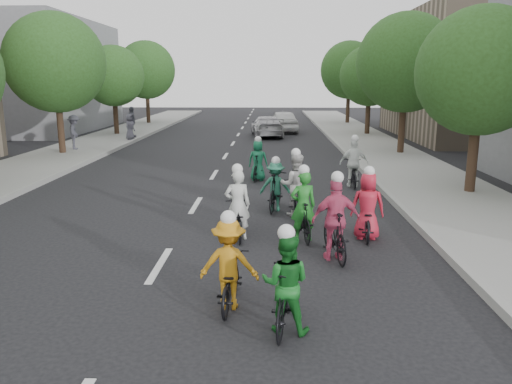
{
  "coord_description": "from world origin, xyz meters",
  "views": [
    {
      "loc": [
        2.27,
        -9.58,
        3.71
      ],
      "look_at": [
        1.91,
        2.45,
        1.0
      ],
      "focal_mm": 35.0,
      "sensor_mm": 36.0,
      "label": 1
    }
  ],
  "objects_px": {
    "cyclist_5": "(303,214)",
    "spectator_1": "(132,122)",
    "cyclist_3": "(335,227)",
    "cyclist_7": "(276,189)",
    "cyclist_6": "(295,191)",
    "follow_car_lead": "(267,126)",
    "cyclist_4": "(367,213)",
    "cyclist_1": "(285,290)",
    "follow_car_trail": "(283,121)",
    "cyclist_9": "(258,164)",
    "cyclist_0": "(238,214)",
    "cyclist_8": "(353,169)",
    "spectator_0": "(75,132)",
    "spectator_2": "(130,127)",
    "cyclist_2": "(229,272)"
  },
  "relations": [
    {
      "from": "cyclist_0",
      "to": "follow_car_trail",
      "type": "distance_m",
      "value": 25.16
    },
    {
      "from": "spectator_0",
      "to": "spectator_1",
      "type": "bearing_deg",
      "value": -28.65
    },
    {
      "from": "cyclist_1",
      "to": "follow_car_trail",
      "type": "height_order",
      "value": "cyclist_1"
    },
    {
      "from": "cyclist_3",
      "to": "spectator_1",
      "type": "relative_size",
      "value": 0.99
    },
    {
      "from": "cyclist_5",
      "to": "cyclist_9",
      "type": "distance_m",
      "value": 7.27
    },
    {
      "from": "cyclist_5",
      "to": "cyclist_6",
      "type": "xyz_separation_m",
      "value": [
        -0.08,
        2.24,
        0.05
      ]
    },
    {
      "from": "cyclist_9",
      "to": "cyclist_4",
      "type": "bearing_deg",
      "value": 121.74
    },
    {
      "from": "cyclist_2",
      "to": "follow_car_lead",
      "type": "distance_m",
      "value": 25.75
    },
    {
      "from": "cyclist_0",
      "to": "follow_car_lead",
      "type": "bearing_deg",
      "value": -98.64
    },
    {
      "from": "cyclist_4",
      "to": "cyclist_7",
      "type": "xyz_separation_m",
      "value": [
        -2.15,
        2.56,
        0.02
      ]
    },
    {
      "from": "cyclist_2",
      "to": "spectator_2",
      "type": "xyz_separation_m",
      "value": [
        -7.89,
        22.39,
        0.31
      ]
    },
    {
      "from": "cyclist_6",
      "to": "cyclist_8",
      "type": "xyz_separation_m",
      "value": [
        2.24,
        3.88,
        -0.04
      ]
    },
    {
      "from": "cyclist_4",
      "to": "spectator_1",
      "type": "xyz_separation_m",
      "value": [
        -11.11,
        19.97,
        0.5
      ]
    },
    {
      "from": "cyclist_1",
      "to": "cyclist_4",
      "type": "xyz_separation_m",
      "value": [
        2.06,
        4.57,
        -0.02
      ]
    },
    {
      "from": "cyclist_2",
      "to": "cyclist_6",
      "type": "relative_size",
      "value": 0.88
    },
    {
      "from": "cyclist_1",
      "to": "cyclist_7",
      "type": "relative_size",
      "value": 0.88
    },
    {
      "from": "cyclist_5",
      "to": "follow_car_lead",
      "type": "height_order",
      "value": "cyclist_5"
    },
    {
      "from": "cyclist_5",
      "to": "cyclist_9",
      "type": "relative_size",
      "value": 1.07
    },
    {
      "from": "cyclist_0",
      "to": "cyclist_8",
      "type": "height_order",
      "value": "cyclist_8"
    },
    {
      "from": "cyclist_0",
      "to": "spectator_2",
      "type": "height_order",
      "value": "cyclist_0"
    },
    {
      "from": "cyclist_0",
      "to": "cyclist_9",
      "type": "bearing_deg",
      "value": -99.73
    },
    {
      "from": "cyclist_3",
      "to": "cyclist_7",
      "type": "height_order",
      "value": "cyclist_3"
    },
    {
      "from": "cyclist_5",
      "to": "spectator_1",
      "type": "distance_m",
      "value": 22.3
    },
    {
      "from": "cyclist_3",
      "to": "cyclist_8",
      "type": "height_order",
      "value": "cyclist_3"
    },
    {
      "from": "cyclist_1",
      "to": "spectator_1",
      "type": "xyz_separation_m",
      "value": [
        -9.05,
        24.53,
        0.48
      ]
    },
    {
      "from": "cyclist_7",
      "to": "spectator_1",
      "type": "relative_size",
      "value": 1.0
    },
    {
      "from": "cyclist_6",
      "to": "spectator_2",
      "type": "bearing_deg",
      "value": -61.22
    },
    {
      "from": "cyclist_7",
      "to": "cyclist_8",
      "type": "distance_m",
      "value": 4.39
    },
    {
      "from": "spectator_1",
      "to": "cyclist_2",
      "type": "bearing_deg",
      "value": -174.93
    },
    {
      "from": "cyclist_0",
      "to": "cyclist_4",
      "type": "bearing_deg",
      "value": 174.55
    },
    {
      "from": "cyclist_1",
      "to": "cyclist_6",
      "type": "height_order",
      "value": "cyclist_6"
    },
    {
      "from": "follow_car_trail",
      "to": "spectator_2",
      "type": "bearing_deg",
      "value": 28.08
    },
    {
      "from": "cyclist_3",
      "to": "spectator_0",
      "type": "distance_m",
      "value": 19.54
    },
    {
      "from": "spectator_0",
      "to": "spectator_1",
      "type": "height_order",
      "value": "spectator_1"
    },
    {
      "from": "cyclist_6",
      "to": "follow_car_lead",
      "type": "relative_size",
      "value": 0.4
    },
    {
      "from": "spectator_0",
      "to": "cyclist_6",
      "type": "bearing_deg",
      "value": -152.41
    },
    {
      "from": "cyclist_6",
      "to": "spectator_1",
      "type": "xyz_separation_m",
      "value": [
        -9.5,
        17.89,
        0.44
      ]
    },
    {
      "from": "cyclist_8",
      "to": "cyclist_9",
      "type": "bearing_deg",
      "value": -13.75
    },
    {
      "from": "cyclist_0",
      "to": "cyclist_9",
      "type": "distance_m",
      "value": 7.1
    },
    {
      "from": "cyclist_0",
      "to": "cyclist_8",
      "type": "bearing_deg",
      "value": -128.82
    },
    {
      "from": "cyclist_1",
      "to": "cyclist_6",
      "type": "relative_size",
      "value": 0.89
    },
    {
      "from": "cyclist_8",
      "to": "spectator_0",
      "type": "relative_size",
      "value": 1.03
    },
    {
      "from": "spectator_1",
      "to": "cyclist_7",
      "type": "bearing_deg",
      "value": -166.59
    },
    {
      "from": "cyclist_1",
      "to": "cyclist_2",
      "type": "relative_size",
      "value": 1.01
    },
    {
      "from": "cyclist_0",
      "to": "cyclist_6",
      "type": "bearing_deg",
      "value": -131.26
    },
    {
      "from": "cyclist_4",
      "to": "cyclist_8",
      "type": "bearing_deg",
      "value": -89.32
    },
    {
      "from": "cyclist_1",
      "to": "cyclist_6",
      "type": "xyz_separation_m",
      "value": [
        0.46,
        6.64,
        0.04
      ]
    },
    {
      "from": "cyclist_3",
      "to": "spectator_1",
      "type": "height_order",
      "value": "spectator_1"
    },
    {
      "from": "cyclist_3",
      "to": "cyclist_9",
      "type": "height_order",
      "value": "cyclist_3"
    },
    {
      "from": "cyclist_9",
      "to": "cyclist_0",
      "type": "bearing_deg",
      "value": 97.69
    }
  ]
}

